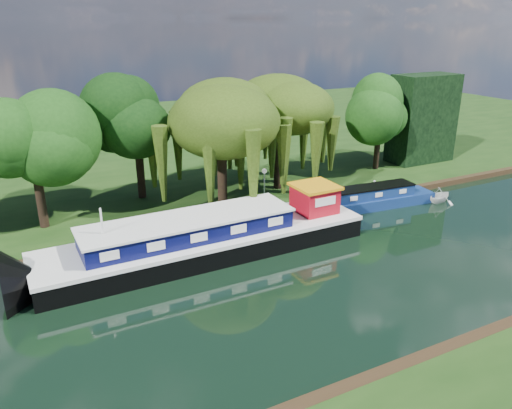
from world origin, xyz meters
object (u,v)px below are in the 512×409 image
dutch_barge (209,238)px  red_dinghy (124,258)px  white_cruiser (439,202)px  narrowboat (360,201)px

dutch_barge → red_dinghy: dutch_barge is taller
red_dinghy → white_cruiser: bearing=-100.1°
white_cruiser → narrowboat: bearing=63.6°
dutch_barge → narrowboat: size_ratio=1.61×
dutch_barge → narrowboat: 12.78m
dutch_barge → white_cruiser: 18.94m
dutch_barge → red_dinghy: size_ratio=6.20×
white_cruiser → dutch_barge: bearing=79.1°
dutch_barge → red_dinghy: 5.11m
narrowboat → red_dinghy: bearing=-174.1°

